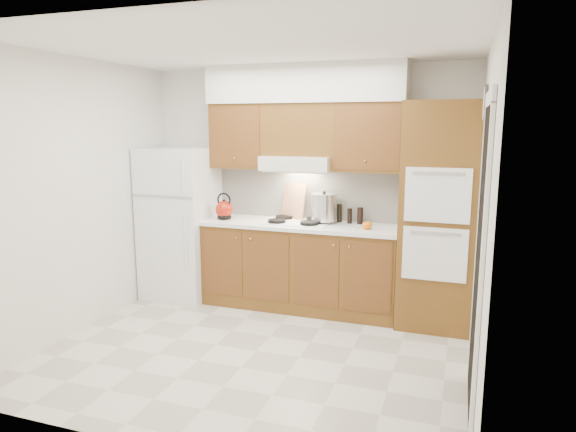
# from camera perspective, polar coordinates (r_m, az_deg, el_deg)

# --- Properties ---
(floor) EXTENTS (3.60, 3.60, 0.00)m
(floor) POSITION_cam_1_polar(r_m,az_deg,el_deg) (4.72, -3.52, -14.72)
(floor) COLOR beige
(floor) RESTS_ON ground
(ceiling) EXTENTS (3.60, 3.60, 0.00)m
(ceiling) POSITION_cam_1_polar(r_m,az_deg,el_deg) (4.32, -3.91, 18.33)
(ceiling) COLOR white
(ceiling) RESTS_ON wall_back
(wall_back) EXTENTS (3.60, 0.02, 2.60)m
(wall_back) POSITION_cam_1_polar(r_m,az_deg,el_deg) (5.73, 2.07, 3.32)
(wall_back) COLOR white
(wall_back) RESTS_ON floor
(wall_left) EXTENTS (0.02, 3.00, 2.60)m
(wall_left) POSITION_cam_1_polar(r_m,az_deg,el_deg) (5.29, -22.03, 1.99)
(wall_left) COLOR white
(wall_left) RESTS_ON floor
(wall_right) EXTENTS (0.02, 3.00, 2.60)m
(wall_right) POSITION_cam_1_polar(r_m,az_deg,el_deg) (4.01, 20.78, -0.34)
(wall_right) COLOR white
(wall_right) RESTS_ON floor
(fridge) EXTENTS (0.75, 0.72, 1.72)m
(fridge) POSITION_cam_1_polar(r_m,az_deg,el_deg) (6.04, -11.83, -0.76)
(fridge) COLOR white
(fridge) RESTS_ON floor
(base_cabinets) EXTENTS (2.11, 0.60, 0.90)m
(base_cabinets) POSITION_cam_1_polar(r_m,az_deg,el_deg) (5.61, 1.37, -5.68)
(base_cabinets) COLOR brown
(base_cabinets) RESTS_ON floor
(countertop) EXTENTS (2.13, 0.62, 0.04)m
(countertop) POSITION_cam_1_polar(r_m,az_deg,el_deg) (5.49, 1.36, -0.99)
(countertop) COLOR white
(countertop) RESTS_ON base_cabinets
(backsplash) EXTENTS (2.11, 0.03, 0.56)m
(backsplash) POSITION_cam_1_polar(r_m,az_deg,el_deg) (5.72, 2.27, 2.50)
(backsplash) COLOR white
(backsplash) RESTS_ON countertop
(oven_cabinet) EXTENTS (0.70, 0.65, 2.20)m
(oven_cabinet) POSITION_cam_1_polar(r_m,az_deg,el_deg) (5.20, 16.34, -0.03)
(oven_cabinet) COLOR brown
(oven_cabinet) RESTS_ON floor
(upper_cab_left) EXTENTS (0.63, 0.33, 0.70)m
(upper_cab_left) POSITION_cam_1_polar(r_m,az_deg,el_deg) (5.79, -5.24, 8.81)
(upper_cab_left) COLOR brown
(upper_cab_left) RESTS_ON wall_back
(upper_cab_right) EXTENTS (0.73, 0.33, 0.70)m
(upper_cab_right) POSITION_cam_1_polar(r_m,az_deg,el_deg) (5.37, 9.00, 8.62)
(upper_cab_right) COLOR brown
(upper_cab_right) RESTS_ON wall_back
(range_hood) EXTENTS (0.75, 0.45, 0.15)m
(range_hood) POSITION_cam_1_polar(r_m,az_deg,el_deg) (5.50, 1.16, 5.91)
(range_hood) COLOR silver
(range_hood) RESTS_ON wall_back
(upper_cab_over_hood) EXTENTS (0.75, 0.33, 0.55)m
(upper_cab_over_hood) POSITION_cam_1_polar(r_m,az_deg,el_deg) (5.54, 1.36, 9.57)
(upper_cab_over_hood) COLOR brown
(upper_cab_over_hood) RESTS_ON range_hood
(soffit) EXTENTS (2.13, 0.36, 0.40)m
(soffit) POSITION_cam_1_polar(r_m,az_deg,el_deg) (5.53, 1.85, 14.49)
(soffit) COLOR silver
(soffit) RESTS_ON wall_back
(cooktop) EXTENTS (0.74, 0.50, 0.01)m
(cooktop) POSITION_cam_1_polar(r_m,az_deg,el_deg) (5.52, 0.93, -0.66)
(cooktop) COLOR white
(cooktop) RESTS_ON countertop
(doorway) EXTENTS (0.02, 0.90, 2.10)m
(doorway) POSITION_cam_1_polar(r_m,az_deg,el_deg) (3.72, 20.49, -5.06)
(doorway) COLOR black
(doorway) RESTS_ON floor
(wall_clock) EXTENTS (0.02, 0.30, 0.30)m
(wall_clock) POSITION_cam_1_polar(r_m,az_deg,el_deg) (4.50, 21.09, 11.61)
(wall_clock) COLOR #3F3833
(wall_clock) RESTS_ON wall_right
(kettle) EXTENTS (0.20, 0.20, 0.19)m
(kettle) POSITION_cam_1_polar(r_m,az_deg,el_deg) (5.74, -7.11, 0.71)
(kettle) COLOR #99190B
(kettle) RESTS_ON countertop
(cutting_board) EXTENTS (0.33, 0.22, 0.41)m
(cutting_board) POSITION_cam_1_polar(r_m,az_deg,el_deg) (5.69, 0.64, 1.65)
(cutting_board) COLOR tan
(cutting_board) RESTS_ON countertop
(stock_pot) EXTENTS (0.27, 0.27, 0.28)m
(stock_pot) POSITION_cam_1_polar(r_m,az_deg,el_deg) (5.47, 4.02, 0.94)
(stock_pot) COLOR silver
(stock_pot) RESTS_ON cooktop
(condiment_a) EXTENTS (0.07, 0.07, 0.20)m
(condiment_a) POSITION_cam_1_polar(r_m,az_deg,el_deg) (5.56, 5.74, 0.33)
(condiment_a) COLOR black
(condiment_a) RESTS_ON countertop
(condiment_b) EXTENTS (0.06, 0.06, 0.16)m
(condiment_b) POSITION_cam_1_polar(r_m,az_deg,el_deg) (5.50, 6.87, 0.01)
(condiment_b) COLOR black
(condiment_b) RESTS_ON countertop
(condiment_c) EXTENTS (0.08, 0.08, 0.18)m
(condiment_c) POSITION_cam_1_polar(r_m,az_deg,el_deg) (5.48, 8.01, 0.04)
(condiment_c) COLOR black
(condiment_c) RESTS_ON countertop
(orange_near) EXTENTS (0.10, 0.10, 0.08)m
(orange_near) POSITION_cam_1_polar(r_m,az_deg,el_deg) (5.23, 8.88, -1.02)
(orange_near) COLOR orange
(orange_near) RESTS_ON countertop
(orange_far) EXTENTS (0.10, 0.10, 0.08)m
(orange_far) POSITION_cam_1_polar(r_m,az_deg,el_deg) (5.22, 8.64, -1.06)
(orange_far) COLOR #F9540D
(orange_far) RESTS_ON countertop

